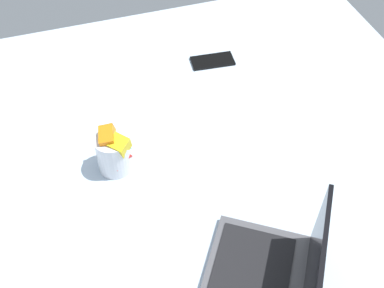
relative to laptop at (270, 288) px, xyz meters
The scene contains 4 objects.
bed_mattress 28.43cm from the laptop, 165.80° to the left, with size 180.00×140.00×18.00cm, color silver.
laptop is the anchor object (origin of this frame).
snack_cup 51.98cm from the laptop, 152.53° to the right, with size 10.21×9.44×14.02cm.
cell_phone 81.66cm from the laptop, 169.19° to the left, with size 6.80×14.00×0.80cm, color black.
Camera 1 is at (62.25, -35.69, 119.85)cm, focal length 45.34 mm.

